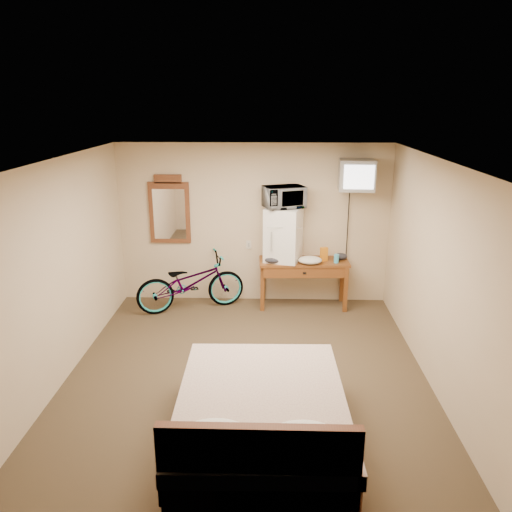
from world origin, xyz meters
The scene contains 13 objects.
room centered at (0.00, 0.00, 1.25)m, with size 4.60×4.64×2.50m.
desk centered at (0.78, 2.00, 0.63)m, with size 1.38×0.57×0.75m.
mini_fridge centered at (0.46, 2.05, 1.16)m, with size 0.62×0.60×0.82m.
microwave centered at (0.46, 2.05, 1.73)m, with size 0.58×0.39×0.32m, color white.
snack_bag centered at (1.08, 2.03, 0.86)m, with size 0.11×0.06×0.21m, color orange.
blue_cup centered at (1.26, 1.94, 0.82)m, with size 0.07×0.07×0.13m, color #3EAAD3.
cloth_cream centered at (0.86, 1.88, 0.81)m, with size 0.36×0.28×0.11m, color beige.
cloth_dark_a centered at (0.31, 1.90, 0.80)m, with size 0.27×0.20×0.10m, color black.
cloth_dark_b centered at (1.35, 2.11, 0.80)m, with size 0.21×0.17×0.09m, color black.
crt_television centered at (1.50, 2.02, 2.06)m, with size 0.54×0.61×0.44m.
wall_mirror centered at (-1.31, 2.27, 1.47)m, with size 0.63×0.04×1.07m.
bicycle centered at (-0.95, 1.85, 0.44)m, with size 0.58×1.66×0.87m, color black.
bed centered at (0.20, -1.37, 0.29)m, with size 1.57×2.06×0.90m.
Camera 1 is at (0.27, -5.26, 3.10)m, focal length 35.00 mm.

